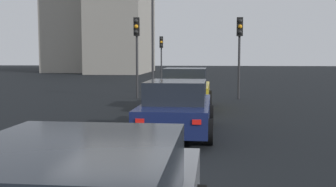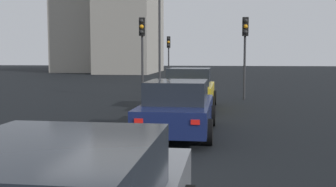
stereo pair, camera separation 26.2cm
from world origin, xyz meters
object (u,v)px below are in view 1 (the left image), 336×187
car_yellow_lead (186,89)px  traffic_light_near_left (161,49)px  traffic_light_near_right (240,41)px  traffic_light_far_left (137,40)px  car_navy_second (177,108)px  street_lamp_kerbside (153,29)px

car_yellow_lead → traffic_light_near_left: 16.13m
traffic_light_near_right → traffic_light_far_left: traffic_light_far_left is taller
car_yellow_lead → traffic_light_near_left: (15.76, 2.88, 1.86)m
traffic_light_near_right → car_navy_second: bearing=-18.7°
street_lamp_kerbside → car_navy_second: bearing=-169.9°
traffic_light_near_right → street_lamp_kerbside: bearing=-152.4°
street_lamp_kerbside → traffic_light_near_right: bearing=-147.7°
traffic_light_far_left → car_yellow_lead: bearing=34.4°
car_navy_second → traffic_light_near_right: traffic_light_near_right is taller
traffic_light_near_right → traffic_light_far_left: bearing=-94.0°
car_navy_second → traffic_light_near_right: size_ratio=1.11×
car_navy_second → traffic_light_far_left: (9.16, 2.75, 2.18)m
traffic_light_near_right → street_lamp_kerbside: size_ratio=0.59×
street_lamp_kerbside → car_yellow_lead: bearing=-166.0°
car_navy_second → street_lamp_kerbside: (17.90, 3.18, 3.33)m
car_yellow_lead → street_lamp_kerbside: (12.39, 3.09, 3.27)m
traffic_light_far_left → street_lamp_kerbside: 8.83m
traffic_light_near_left → traffic_light_near_right: size_ratio=0.92×
car_yellow_lead → traffic_light_far_left: (3.64, 2.66, 2.11)m
traffic_light_near_right → traffic_light_near_left: bearing=-161.0°
traffic_light_near_right → street_lamp_kerbside: (8.69, 5.49, 1.18)m
traffic_light_far_left → street_lamp_kerbside: (8.75, 0.43, 1.15)m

